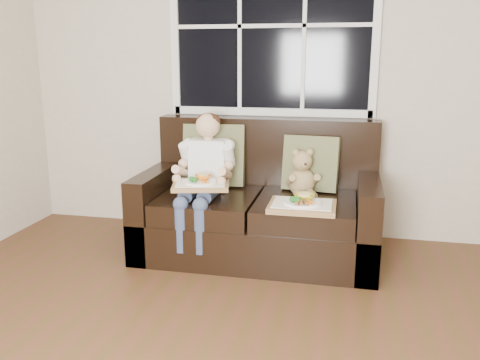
% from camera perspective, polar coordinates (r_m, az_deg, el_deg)
% --- Properties ---
extents(window_back, '(1.62, 0.04, 1.37)m').
position_cam_1_polar(window_back, '(4.07, 3.60, 16.88)').
color(window_back, black).
rests_on(window_back, room_walls).
extents(loveseat, '(1.70, 0.92, 0.96)m').
position_cam_1_polar(loveseat, '(3.77, 2.22, -3.48)').
color(loveseat, black).
rests_on(loveseat, ground).
extents(pillow_left, '(0.49, 0.26, 0.48)m').
position_cam_1_polar(pillow_left, '(3.91, -2.92, 2.79)').
color(pillow_left, '#656941').
rests_on(pillow_left, loveseat).
extents(pillow_right, '(0.42, 0.22, 0.42)m').
position_cam_1_polar(pillow_right, '(3.79, 7.95, 1.84)').
color(pillow_right, '#656941').
rests_on(pillow_right, loveseat).
extents(child, '(0.39, 0.60, 0.89)m').
position_cam_1_polar(child, '(3.66, -3.96, 1.45)').
color(child, white).
rests_on(child, loveseat).
extents(teddy_bear, '(0.24, 0.29, 0.35)m').
position_cam_1_polar(teddy_bear, '(3.67, 6.92, 0.46)').
color(teddy_bear, '#9E8453').
rests_on(teddy_bear, loveseat).
extents(tray_left, '(0.44, 0.37, 0.09)m').
position_cam_1_polar(tray_left, '(3.50, -4.44, -0.41)').
color(tray_left, '#906241').
rests_on(tray_left, child).
extents(tray_right, '(0.44, 0.33, 0.10)m').
position_cam_1_polar(tray_right, '(3.35, 7.01, -2.75)').
color(tray_right, '#906241').
rests_on(tray_right, loveseat).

